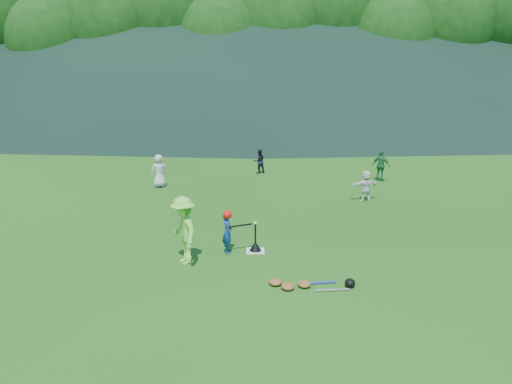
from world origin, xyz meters
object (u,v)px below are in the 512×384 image
fielder_a (159,171)px  fielder_c (381,166)px  adult_coach (184,230)px  fielder_b (259,161)px  equipment_pile (304,284)px  home_plate (255,251)px  fielder_d (366,186)px  batting_tee (255,246)px  batter_child (227,232)px

fielder_a → fielder_c: 8.78m
adult_coach → fielder_b: size_ratio=1.53×
fielder_c → equipment_pile: bearing=107.3°
home_plate → fielder_a: 7.86m
fielder_a → equipment_pile: fielder_a is taller
fielder_a → fielder_d: fielder_a is taller
home_plate → fielder_b: bearing=89.4°
home_plate → batting_tee: (0.00, 0.00, 0.12)m
adult_coach → batting_tee: bearing=87.6°
batter_child → adult_coach: adult_coach is taller
batter_child → fielder_d: bearing=-53.1°
home_plate → fielder_a: bearing=118.4°
fielder_a → equipment_pile: (4.76, -8.98, -0.56)m
adult_coach → equipment_pile: adult_coach is taller
home_plate → adult_coach: (-1.65, -0.77, 0.79)m
adult_coach → fielder_a: 7.94m
fielder_b → fielder_d: bearing=110.7°
fielder_b → equipment_pile: bearing=77.1°
batter_child → batting_tee: 0.80m
fielder_b → adult_coach: bearing=62.8°
batter_child → fielder_b: size_ratio=1.01×
adult_coach → home_plate: bearing=87.6°
adult_coach → fielder_b: bearing=142.9°
batter_child → equipment_pile: size_ratio=0.58×
batter_child → batting_tee: size_ratio=1.55×
fielder_a → fielder_b: 4.63m
home_plate → equipment_pile: bearing=-63.5°
fielder_b → fielder_c: (4.89, -1.50, 0.11)m
home_plate → equipment_pile: (1.04, -2.08, 0.06)m
home_plate → fielder_b: (0.10, 9.50, 0.51)m
batting_tee → fielder_b: bearing=89.4°
fielder_a → equipment_pile: bearing=96.3°
batter_child → batting_tee: batter_child is taller
adult_coach → batting_tee: size_ratio=2.35×
fielder_c → adult_coach: bearing=91.6°
fielder_b → fielder_c: fielder_c is taller
fielder_a → batting_tee: bearing=96.7°
fielder_c → batting_tee: size_ratio=1.85×
adult_coach → fielder_d: adult_coach is taller
home_plate → fielder_c: (4.99, 8.00, 0.62)m
fielder_c → equipment_pile: size_ratio=0.70×
fielder_a → fielder_b: size_ratio=1.21×
fielder_d → equipment_pile: bearing=54.4°
home_plate → fielder_a: fielder_a is taller
home_plate → fielder_b: fielder_b is taller
adult_coach → batter_child: bearing=97.9°
home_plate → batter_child: (-0.69, -0.08, 0.52)m
adult_coach → equipment_pile: size_ratio=0.89×
home_plate → batter_child: size_ratio=0.43×
fielder_b → home_plate: bearing=71.9°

